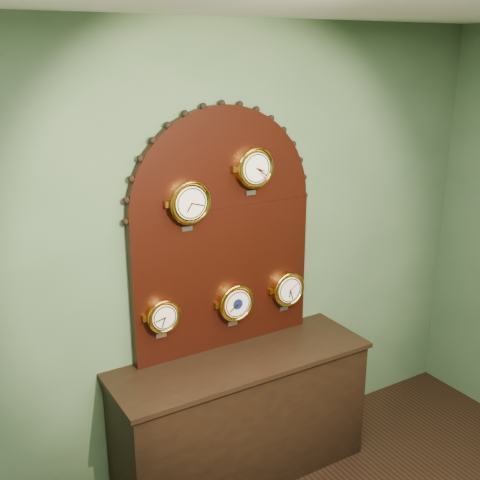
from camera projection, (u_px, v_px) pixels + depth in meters
wall_back at (219, 257)px, 3.69m from camera, size 4.00×0.00×4.00m
shop_counter at (242, 418)px, 3.77m from camera, size 1.60×0.50×0.80m
display_board at (223, 224)px, 3.58m from camera, size 1.26×0.06×1.53m
roman_clock at (189, 202)px, 3.35m from camera, size 0.26×0.08×0.30m
arabic_clock at (254, 168)px, 3.51m from camera, size 0.25×0.08×0.30m
hygrometer at (163, 316)px, 3.45m from camera, size 0.20×0.08×0.25m
barometer at (235, 302)px, 3.70m from camera, size 0.24×0.08×0.29m
tide_clock at (287, 289)px, 3.89m from camera, size 0.23×0.08×0.28m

